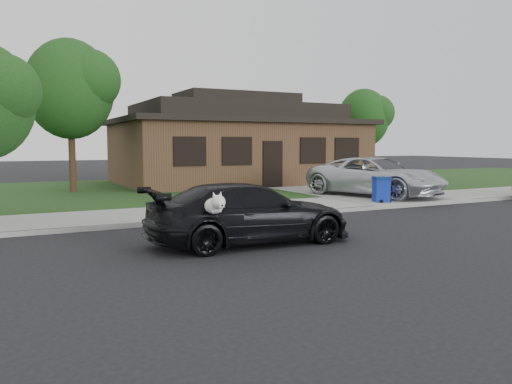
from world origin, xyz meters
name	(u,v)px	position (x,y,z in m)	size (l,w,h in m)	color
ground	(347,237)	(0.00, 0.00, 0.00)	(120.00, 120.00, 0.00)	black
sidewalk	(252,209)	(0.00, 5.00, 0.06)	(60.00, 3.00, 0.12)	gray
curb	(274,215)	(0.00, 3.50, 0.06)	(60.00, 0.12, 0.12)	gray
lawn	(176,189)	(0.00, 13.00, 0.07)	(60.00, 13.00, 0.13)	#193814
driveway	(321,189)	(6.00, 10.00, 0.07)	(4.50, 13.00, 0.14)	gray
sedan	(250,213)	(-2.34, 0.34, 0.66)	(4.54, 2.23, 1.31)	black
minivan	(376,176)	(5.81, 5.92, 0.89)	(2.49, 5.40, 1.50)	silver
recycling_bin	(381,189)	(4.61, 4.21, 0.57)	(0.70, 0.70, 0.90)	#0E269B
house	(237,144)	(4.00, 15.00, 2.13)	(12.60, 8.60, 4.65)	#422B1C
tree_0	(74,87)	(-4.34, 12.88, 4.48)	(3.78, 3.60, 6.34)	#332114
tree_1	(366,117)	(12.14, 14.40, 3.71)	(3.15, 3.00, 5.25)	#332114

